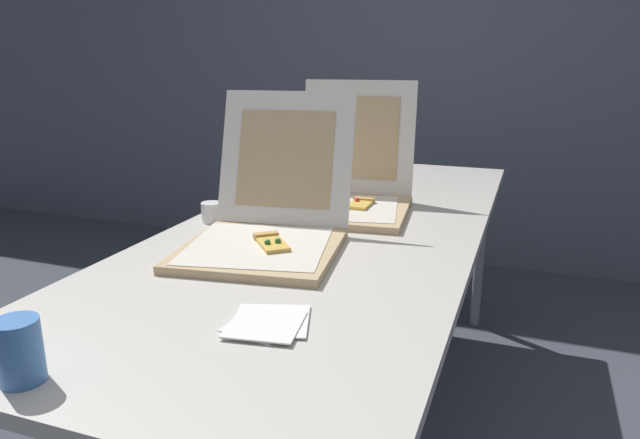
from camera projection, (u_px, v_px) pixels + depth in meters
name	position (u px, v px, depth m)	size (l,w,h in m)	color
wall_back	(441.00, 37.00, 3.28)	(10.00, 0.10, 2.60)	slate
table	(332.00, 239.00, 1.77)	(0.87, 2.13, 0.72)	beige
pizza_box_front	(266.00, 227.00, 1.53)	(0.46, 0.57, 0.39)	tan
pizza_box_middle	(348.00, 192.00, 1.90)	(0.43, 0.49, 0.41)	tan
cup_white_near_center	(212.00, 212.00, 1.77)	(0.06, 0.06, 0.06)	white
cup_white_mid	(242.00, 203.00, 1.88)	(0.06, 0.06, 0.06)	white
cup_printed_front	(19.00, 351.00, 0.90)	(0.07, 0.07, 0.10)	#477FCC
napkin_pile	(267.00, 323.00, 1.10)	(0.18, 0.19, 0.01)	white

